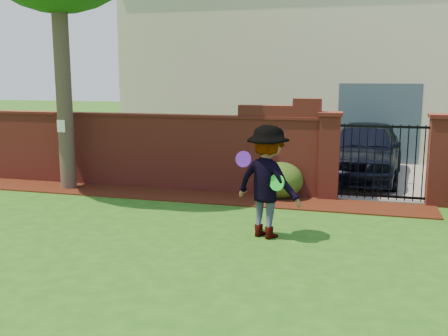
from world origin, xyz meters
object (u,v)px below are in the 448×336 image
(man, at_px, (266,182))
(frisbee_green, at_px, (277,182))
(car, at_px, (364,151))
(frisbee_purple, at_px, (244,159))

(man, xyz_separation_m, frisbee_green, (0.21, -0.21, 0.05))
(car, xyz_separation_m, frisbee_purple, (-1.86, -5.42, 0.57))
(frisbee_green, bearing_deg, frisbee_purple, 173.63)
(frisbee_purple, bearing_deg, frisbee_green, -6.37)
(frisbee_purple, distance_m, frisbee_green, 0.66)
(frisbee_green, bearing_deg, car, 76.61)
(car, xyz_separation_m, man, (-1.52, -5.27, 0.18))
(man, height_order, frisbee_purple, man)
(frisbee_green, bearing_deg, man, 135.48)
(car, bearing_deg, frisbee_purple, -104.16)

